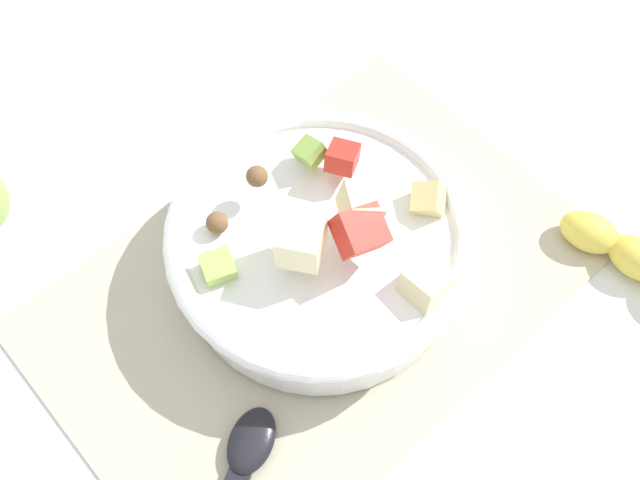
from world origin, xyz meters
TOP-DOWN VIEW (x-y plane):
  - ground_plane at (0.00, 0.00)m, footprint 2.40×2.40m
  - placemat at (0.00, 0.00)m, footprint 0.48×0.32m
  - salad_bowl at (0.02, 0.01)m, footprint 0.26×0.26m
  - banana_whole at (0.22, -0.18)m, footprint 0.06×0.15m

SIDE VIEW (x-z plane):
  - ground_plane at x=0.00m, z-range 0.00..0.00m
  - placemat at x=0.00m, z-range 0.00..0.01m
  - banana_whole at x=0.22m, z-range 0.00..0.04m
  - salad_bowl at x=0.02m, z-range -0.01..0.11m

